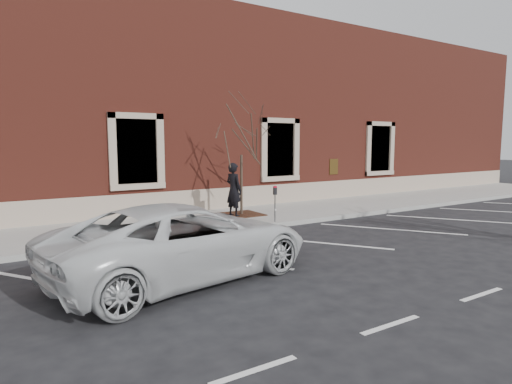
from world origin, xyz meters
TOP-DOWN VIEW (x-y plane):
  - ground at (0.00, 0.00)m, footprint 120.00×120.00m
  - sidewalk_near at (0.00, 1.75)m, footprint 40.00×3.50m
  - curb_near at (0.00, -0.05)m, footprint 40.00×0.12m
  - parking_stripes at (0.00, -2.20)m, footprint 28.00×4.40m
  - building_civic at (0.00, 7.74)m, footprint 40.00×8.62m
  - man at (-0.21, 1.70)m, footprint 0.59×0.76m
  - parking_meter at (0.43, 0.13)m, footprint 0.11×0.08m
  - tree_grate at (0.19, 1.87)m, footprint 1.34×1.34m
  - sapling at (0.19, 1.87)m, footprint 2.32×2.32m
  - white_truck at (-4.12, -3.25)m, footprint 5.79×3.43m

SIDE VIEW (x-z plane):
  - ground at x=0.00m, z-range 0.00..0.00m
  - parking_stripes at x=0.00m, z-range 0.00..0.01m
  - sidewalk_near at x=0.00m, z-range 0.00..0.15m
  - curb_near at x=0.00m, z-range 0.00..0.15m
  - tree_grate at x=0.19m, z-range 0.15..0.18m
  - white_truck at x=-4.12m, z-range 0.00..1.51m
  - parking_meter at x=0.43m, z-range 0.38..1.54m
  - man at x=-0.21m, z-range 0.15..2.01m
  - sapling at x=0.19m, z-range 0.92..4.78m
  - building_civic at x=0.00m, z-range 0.00..8.00m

